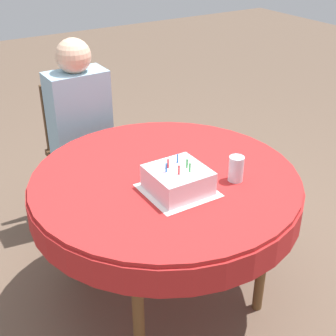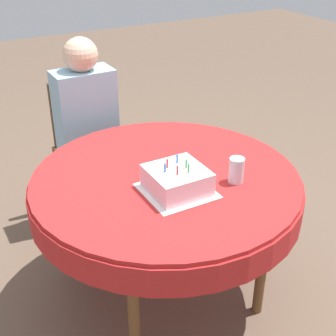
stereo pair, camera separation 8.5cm
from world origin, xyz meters
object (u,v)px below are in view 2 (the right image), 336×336
at_px(person, 87,117).
at_px(drinking_glass, 236,170).
at_px(chair, 85,145).
at_px(birthday_cake, 177,180).

bearing_deg(person, drinking_glass, -74.04).
bearing_deg(drinking_glass, person, 106.75).
relative_size(chair, drinking_glass, 7.58).
relative_size(chair, person, 0.75).
distance_m(chair, drinking_glass, 1.21).
xyz_separation_m(person, birthday_cake, (0.04, -0.98, 0.06)).
relative_size(person, birthday_cake, 4.94).
bearing_deg(chair, drinking_glass, -75.17).
xyz_separation_m(person, drinking_glass, (0.31, -1.05, 0.07)).
bearing_deg(drinking_glass, chair, 105.62).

